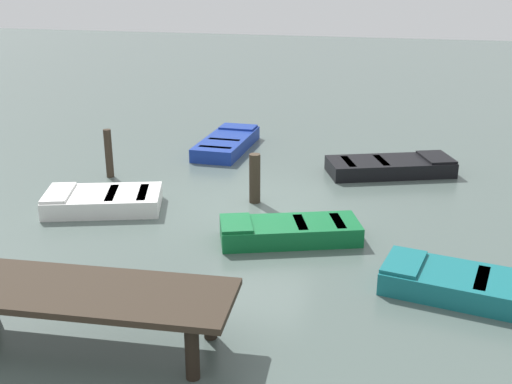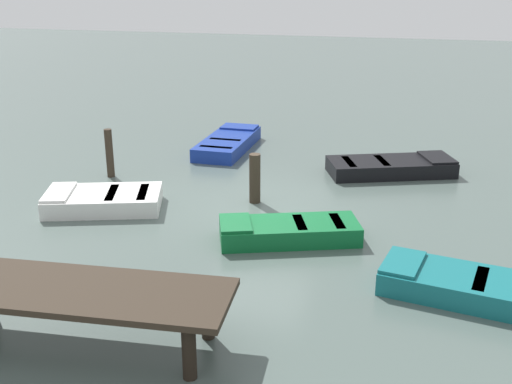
% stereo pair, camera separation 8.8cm
% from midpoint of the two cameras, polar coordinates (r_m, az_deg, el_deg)
% --- Properties ---
extents(ground_plane, '(80.00, 80.00, 0.00)m').
position_cam_midpoint_polar(ground_plane, '(14.94, 0.17, -1.26)').
color(ground_plane, '#4C5B56').
extents(dock_segment, '(4.69, 1.82, 0.95)m').
position_cam_midpoint_polar(dock_segment, '(9.64, -15.75, -9.08)').
color(dock_segment, '#33281E').
rests_on(dock_segment, ground_plane).
extents(rowboat_teal, '(3.02, 1.73, 0.46)m').
position_cam_midpoint_polar(rowboat_teal, '(11.45, 18.71, -8.04)').
color(rowboat_teal, '#14666B').
rests_on(rowboat_teal, ground_plane).
extents(rowboat_black, '(3.62, 2.45, 0.46)m').
position_cam_midpoint_polar(rowboat_black, '(17.61, 12.38, 2.29)').
color(rowboat_black, black).
rests_on(rowboat_black, ground_plane).
extents(rowboat_white, '(2.96, 2.23, 0.46)m').
position_cam_midpoint_polar(rowboat_white, '(15.12, -13.60, -0.70)').
color(rowboat_white, silver).
rests_on(rowboat_white, ground_plane).
extents(rowboat_green, '(3.07, 2.02, 0.46)m').
position_cam_midpoint_polar(rowboat_green, '(13.01, 3.14, -3.54)').
color(rowboat_green, '#0F602D').
rests_on(rowboat_green, ground_plane).
extents(rowboat_blue, '(1.30, 3.29, 0.46)m').
position_cam_midpoint_polar(rowboat_blue, '(19.59, -2.44, 4.50)').
color(rowboat_blue, navy).
rests_on(rowboat_blue, ground_plane).
extents(mooring_piling_near_left, '(0.27, 0.27, 1.21)m').
position_cam_midpoint_polar(mooring_piling_near_left, '(14.98, 0.06, 1.24)').
color(mooring_piling_near_left, '#33281E').
rests_on(mooring_piling_near_left, ground_plane).
extents(mooring_piling_far_right, '(0.20, 0.20, 1.32)m').
position_cam_midpoint_polar(mooring_piling_far_right, '(17.30, -13.06, 3.47)').
color(mooring_piling_far_right, '#33281E').
rests_on(mooring_piling_far_right, ground_plane).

